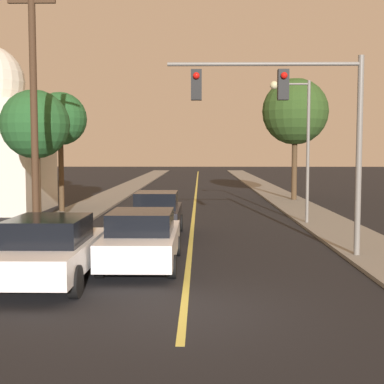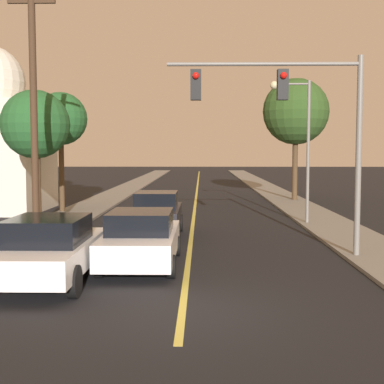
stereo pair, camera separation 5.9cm
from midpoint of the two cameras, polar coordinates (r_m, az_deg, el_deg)
name	(u,v)px [view 2 (the right image)]	position (r m, az deg, el deg)	size (l,w,h in m)	color
ground_plane	(182,311)	(11.17, -0.89, -12.60)	(200.00, 200.00, 0.00)	black
road_surface	(197,188)	(46.79, 0.59, 0.41)	(9.39, 80.00, 0.01)	black
sidewalk_left	(130,187)	(47.21, -6.64, 0.49)	(2.50, 80.00, 0.12)	gray
sidewalk_right	(265,188)	(47.12, 7.84, 0.47)	(2.50, 80.00, 0.12)	gray
car_near_lane_front	(141,238)	(15.22, -5.32, -4.95)	(2.07, 4.79, 1.59)	white
car_near_lane_second	(157,214)	(20.35, -3.70, -2.37)	(1.87, 4.26, 1.72)	black
car_outer_lane_front	(50,249)	(13.79, -14.81, -5.85)	(2.11, 4.86, 1.64)	white
traffic_signal_mast	(295,111)	(16.39, 11.01, 8.44)	(5.83, 0.42, 5.97)	slate
streetlamp_right	(298,130)	(23.88, 11.34, 6.48)	(1.76, 0.36, 6.19)	slate
utility_pole_left	(34,110)	(19.03, -16.43, 8.37)	(1.60, 0.24, 8.71)	#422D1E
tree_left_near	(61,119)	(28.69, -13.78, 7.53)	(2.73, 2.73, 6.18)	#4C3823
tree_left_far	(35,125)	(23.46, -16.31, 6.83)	(2.87, 2.87, 5.70)	#4C3823
tree_right_near	(296,112)	(35.15, 11.05, 8.39)	(4.22, 4.22, 7.77)	#4C3823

